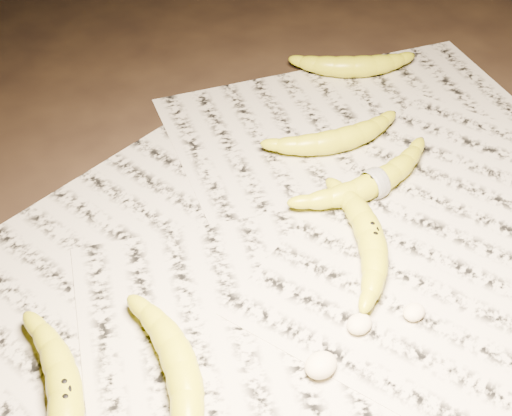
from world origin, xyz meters
TOP-DOWN VIEW (x-y plane):
  - ground at (0.00, 0.00)m, footprint 3.00×3.00m
  - newspaper_patch at (0.03, -0.01)m, footprint 0.90×0.70m
  - banana_left_a at (-0.33, -0.04)m, footprint 0.14×0.21m
  - banana_left_b at (-0.22, -0.08)m, footprint 0.12×0.20m
  - banana_center at (0.08, -0.06)m, footprint 0.15×0.20m
  - banana_taped at (0.15, 0.01)m, footprint 0.21×0.07m
  - banana_upper_a at (0.18, 0.11)m, footprint 0.19×0.11m
  - banana_upper_b at (0.34, 0.24)m, footprint 0.18×0.15m
  - measuring_tape at (0.15, 0.01)m, footprint 0.01×0.04m
  - flesh_chunk_a at (-0.09, -0.16)m, footprint 0.04×0.03m
  - flesh_chunk_b at (-0.02, -0.15)m, footprint 0.03×0.03m
  - flesh_chunk_c at (0.04, -0.17)m, footprint 0.03×0.02m

SIDE VIEW (x-z plane):
  - ground at x=0.00m, z-range 0.00..0.00m
  - newspaper_patch at x=0.03m, z-range 0.00..0.01m
  - flesh_chunk_c at x=0.04m, z-range 0.01..0.02m
  - flesh_chunk_b at x=-0.02m, z-range 0.01..0.03m
  - flesh_chunk_a at x=-0.09m, z-range 0.01..0.03m
  - banana_taped at x=0.15m, z-range 0.01..0.04m
  - measuring_tape at x=0.15m, z-range 0.00..0.05m
  - banana_upper_a at x=0.18m, z-range 0.01..0.04m
  - banana_upper_b at x=0.34m, z-range 0.01..0.04m
  - banana_center at x=0.08m, z-range 0.01..0.04m
  - banana_left_a at x=-0.33m, z-range 0.01..0.04m
  - banana_left_b at x=-0.22m, z-range 0.01..0.05m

